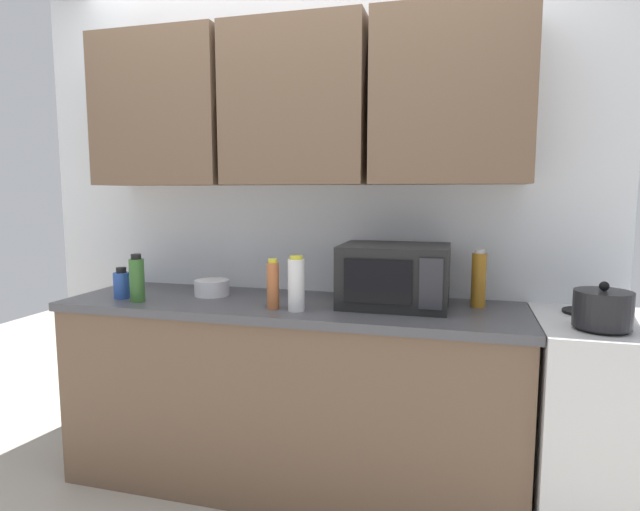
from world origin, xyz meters
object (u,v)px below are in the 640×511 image
stove_range (632,432)px  kettle (603,309)px  bottle_green_oil (137,279)px  bowl_ceramic_small (212,288)px  bottle_amber_vinegar (479,279)px  microwave (394,275)px  bottle_blue_cleaner (122,284)px  bottle_white_jar (296,284)px  bottle_spice_jar (273,285)px

stove_range → kettle: size_ratio=4.40×
bottle_green_oil → bowl_ceramic_small: (0.27, 0.22, -0.07)m
stove_range → bottle_amber_vinegar: 0.85m
kettle → bottle_amber_vinegar: 0.53m
microwave → bottle_green_oil: size_ratio=2.12×
stove_range → bottle_blue_cleaner: (-2.28, -0.10, 0.52)m
stove_range → microwave: (-0.98, 0.07, 0.59)m
bottle_amber_vinegar → stove_range: bearing=-13.9°
microwave → bottle_white_jar: microwave is taller
kettle → bottle_spice_jar: bottle_spice_jar is taller
microwave → bowl_ceramic_small: 0.92m
kettle → stove_range: bearing=39.5°
bottle_spice_jar → kettle: bearing=-0.7°
stove_range → bottle_white_jar: bearing=-174.2°
bottle_spice_jar → bottle_amber_vinegar: bearing=17.3°
bottle_white_jar → bottle_green_oil: bearing=-179.0°
bottle_blue_cleaner → bowl_ceramic_small: size_ratio=0.87×
bottle_blue_cleaner → bottle_white_jar: 0.91m
microwave → bottle_green_oil: (-1.18, -0.22, -0.03)m
stove_range → microwave: 1.14m
bottle_green_oil → kettle: bearing=0.4°
kettle → bottle_amber_vinegar: bearing=146.5°
microwave → bottle_spice_jar: bearing=-159.2°
bottle_white_jar → bowl_ceramic_small: bearing=157.7°
bottle_blue_cleaner → bottle_green_oil: bearing=-22.2°
stove_range → kettle: kettle is taller
kettle → bottle_green_oil: size_ratio=0.92×
microwave → bottle_spice_jar: size_ratio=2.15×
bottle_spice_jar → bottle_white_jar: size_ratio=0.92×
bottle_green_oil → bottle_amber_vinegar: size_ratio=0.87×
microwave → bottle_amber_vinegar: bearing=12.2°
bottle_green_oil → bottle_amber_vinegar: (1.55, 0.30, 0.02)m
stove_range → bowl_ceramic_small: (-1.89, 0.07, 0.49)m
microwave → bottle_white_jar: 0.45m
stove_range → bottle_green_oil: 2.24m
microwave → bottle_spice_jar: (-0.51, -0.20, -0.03)m
stove_range → bowl_ceramic_small: bearing=177.9°
bottle_green_oil → bottle_white_jar: 0.79m
bottle_green_oil → bottle_blue_cleaner: size_ratio=1.50×
microwave → bottle_amber_vinegar: 0.38m
bottle_white_jar → bowl_ceramic_small: bottle_white_jar is taller
kettle → bottle_green_oil: bearing=-179.6°
bottle_spice_jar → bottle_green_oil: bottle_green_oil is taller
stove_range → bottle_spice_jar: bottle_spice_jar is taller
bowl_ceramic_small → kettle: bearing=-7.0°
kettle → bottle_white_jar: 1.21m
microwave → bottle_blue_cleaner: (-1.30, -0.18, -0.07)m
kettle → bottle_spice_jar: size_ratio=0.93×
bowl_ceramic_small → bottle_green_oil: bearing=-140.7°
stove_range → bowl_ceramic_small: size_ratio=5.26×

